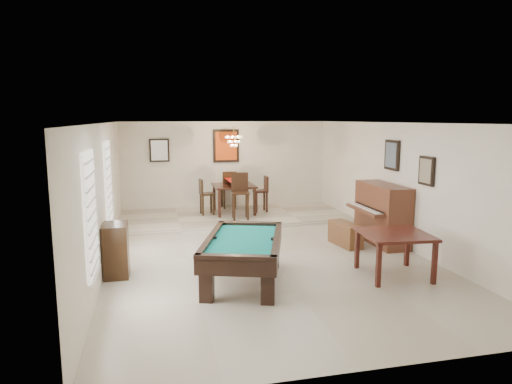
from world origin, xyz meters
name	(u,v)px	position (x,y,z in m)	size (l,w,h in m)	color
ground_plane	(263,253)	(0.00, 0.00, -0.01)	(6.00, 9.00, 0.02)	beige
wall_back	(226,166)	(0.00, 4.50, 1.30)	(6.00, 0.04, 2.60)	silver
wall_front	(367,254)	(0.00, -4.50, 1.30)	(6.00, 0.04, 2.60)	silver
wall_left	(104,195)	(-3.00, 0.00, 1.30)	(0.04, 9.00, 2.60)	silver
wall_right	(400,184)	(3.00, 0.00, 1.30)	(0.04, 9.00, 2.60)	silver
ceiling	(263,123)	(0.00, 0.00, 2.60)	(6.00, 9.00, 0.04)	white
dining_step	(234,217)	(0.00, 3.25, 0.06)	(6.00, 2.50, 0.12)	beige
window_left_front	(91,214)	(-2.97, -2.20, 1.40)	(0.06, 1.00, 1.70)	white
window_left_rear	(108,185)	(-2.97, 0.60, 1.40)	(0.06, 1.00, 1.70)	white
pool_table	(244,261)	(-0.70, -1.54, 0.36)	(1.18, 2.18, 0.73)	black
square_table	(394,254)	(1.87, -1.83, 0.38)	(1.10, 1.10, 0.76)	#34120D
upright_piano	(376,214)	(2.55, 0.14, 0.65)	(0.87, 1.55, 1.29)	brown
piano_bench	(345,234)	(1.85, 0.13, 0.24)	(0.34, 0.88, 0.49)	brown
apothecary_chest	(116,250)	(-2.78, -0.76, 0.46)	(0.41, 0.61, 0.91)	black
dining_table	(234,197)	(0.04, 3.44, 0.57)	(1.09, 1.09, 0.90)	black
flower_vase	(234,177)	(0.04, 3.44, 1.13)	(0.12, 0.12, 0.21)	red
dining_chair_south	(240,196)	(0.06, 2.65, 0.71)	(0.44, 0.44, 1.18)	black
dining_chair_north	(228,189)	(0.01, 4.19, 0.66)	(0.40, 0.40, 1.08)	black
dining_chair_west	(207,197)	(-0.70, 3.43, 0.60)	(0.36, 0.36, 0.96)	black
dining_chair_east	(260,194)	(0.79, 3.47, 0.61)	(0.37, 0.37, 0.99)	black
chandelier	(234,137)	(0.00, 3.20, 2.20)	(0.44, 0.44, 0.60)	#FFE5B2
back_painting	(226,146)	(0.00, 4.46, 1.90)	(0.75, 0.06, 0.95)	#D84C14
back_mirror	(159,150)	(-1.90, 4.46, 1.80)	(0.55, 0.06, 0.65)	white
right_picture_upper	(392,155)	(2.96, 0.30, 1.90)	(0.06, 0.55, 0.65)	slate
right_picture_lower	(427,171)	(2.96, -1.00, 1.70)	(0.06, 0.45, 0.55)	gray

